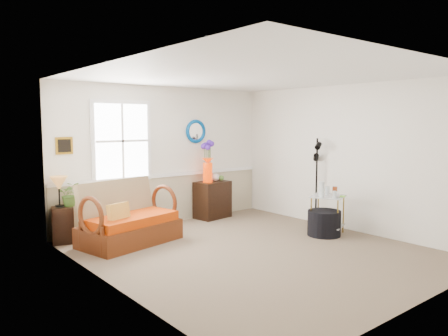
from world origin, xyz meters
TOP-DOWN VIEW (x-y plane):
  - floor at (0.00, 0.00)m, footprint 4.50×5.00m
  - ceiling at (0.00, 0.00)m, footprint 4.50×5.00m
  - walls at (0.00, 0.00)m, footprint 4.51×5.01m
  - wainscot at (0.00, 2.48)m, footprint 4.46×0.02m
  - chair_rail at (0.00, 2.47)m, footprint 4.46×0.04m
  - window at (-0.90, 2.47)m, footprint 1.14×0.06m
  - picture at (-1.92, 2.48)m, footprint 0.28×0.03m
  - mirror at (0.70, 2.48)m, footprint 0.47×0.07m
  - loveseat at (-1.23, 1.59)m, footprint 1.67×1.17m
  - throw_pillow at (-1.49, 1.43)m, footprint 0.39×0.20m
  - lamp_stand at (-2.05, 2.30)m, footprint 0.41×0.41m
  - table_lamp at (-2.09, 2.28)m, footprint 0.38×0.38m
  - potted_plant at (-1.91, 2.30)m, footprint 0.49×0.51m
  - cabinet at (0.95, 2.26)m, footprint 0.75×0.54m
  - flower_vase at (0.81, 2.24)m, footprint 0.25×0.25m
  - side_table at (1.69, -0.04)m, footprint 0.70×0.70m
  - tabletop_items at (1.67, -0.10)m, footprint 0.58×0.58m
  - floor_lamp at (2.10, 0.55)m, footprint 0.30×0.30m
  - ottoman at (1.57, -0.06)m, footprint 0.71×0.71m

SIDE VIEW (x-z plane):
  - floor at x=0.00m, z-range -0.01..0.01m
  - ottoman at x=1.57m, z-range 0.00..0.43m
  - lamp_stand at x=-2.05m, z-range 0.00..0.58m
  - side_table at x=1.69m, z-range 0.00..0.67m
  - cabinet at x=0.95m, z-range 0.00..0.74m
  - wainscot at x=0.00m, z-range 0.00..0.90m
  - loveseat at x=-1.23m, z-range 0.00..1.00m
  - throw_pillow at x=-1.49m, z-range 0.33..0.70m
  - potted_plant at x=-1.91m, z-range 0.58..0.89m
  - tabletop_items at x=1.67m, z-range 0.67..0.94m
  - floor_lamp at x=2.10m, z-range 0.00..1.64m
  - table_lamp at x=-2.09m, z-range 0.58..1.08m
  - chair_rail at x=0.00m, z-range 0.89..0.95m
  - flower_vase at x=0.81m, z-range 0.74..1.55m
  - walls at x=0.00m, z-range 0.00..2.60m
  - picture at x=-1.92m, z-range 1.41..1.69m
  - window at x=-0.90m, z-range 0.88..2.32m
  - mirror at x=0.70m, z-range 1.51..1.99m
  - ceiling at x=0.00m, z-range 2.60..2.60m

